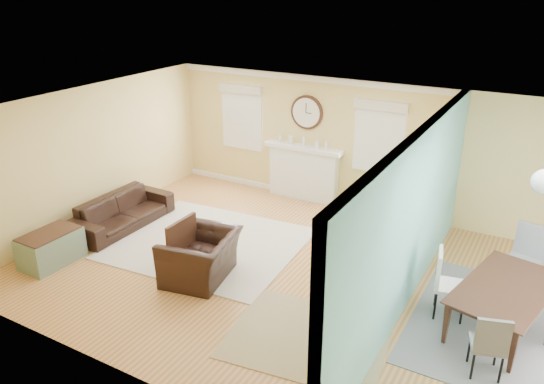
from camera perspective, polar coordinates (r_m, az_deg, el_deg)
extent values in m
plane|color=#9E6934|center=(8.47, 3.76, -9.24)|extent=(9.00, 9.00, 0.00)
cube|color=#DCBF6C|center=(10.49, 11.17, 4.56)|extent=(9.00, 0.02, 2.60)
cube|color=#DCBF6C|center=(5.63, -9.71, -11.75)|extent=(9.00, 0.02, 2.60)
cube|color=#DCBF6C|center=(10.48, -18.79, 3.75)|extent=(0.02, 6.00, 2.60)
cube|color=white|center=(7.45, 4.27, 8.08)|extent=(9.00, 6.00, 0.02)
cube|color=#DCBF6C|center=(8.67, 17.06, 0.17)|extent=(0.12, 3.20, 2.60)
cube|color=#DCBF6C|center=(5.34, 6.89, -13.67)|extent=(0.12, 1.00, 2.60)
cube|color=#DCBF6C|center=(6.01, 12.62, 2.09)|extent=(0.12, 1.80, 0.40)
cube|color=white|center=(7.34, 13.41, -5.27)|extent=(0.04, 0.12, 2.20)
cube|color=white|center=(5.85, 8.12, -12.51)|extent=(0.04, 0.12, 2.20)
cube|color=white|center=(6.10, 11.84, 0.44)|extent=(0.04, 1.92, 0.12)
cube|color=#65ADAD|center=(7.40, 15.03, -3.48)|extent=(0.02, 6.00, 2.60)
cube|color=white|center=(11.16, 3.40, 1.95)|extent=(1.50, 0.24, 1.10)
cube|color=white|center=(10.95, 3.40, 4.76)|extent=(1.70, 0.30, 0.08)
cube|color=black|center=(11.26, 3.62, 1.87)|extent=(0.85, 0.02, 0.75)
cube|color=gold|center=(11.20, 3.36, 1.32)|extent=(0.85, 0.02, 0.62)
cylinder|color=#40261A|center=(10.86, 3.77, 8.55)|extent=(0.70, 0.06, 0.70)
cylinder|color=silver|center=(10.83, 3.69, 8.51)|extent=(0.60, 0.01, 0.60)
cube|color=black|center=(10.80, 3.69, 9.02)|extent=(0.02, 0.01, 0.20)
cube|color=black|center=(10.80, 3.97, 8.46)|extent=(0.12, 0.01, 0.02)
cube|color=white|center=(11.67, -3.16, 8.02)|extent=(0.90, 0.03, 1.30)
cube|color=white|center=(11.65, -3.24, 7.99)|extent=(1.00, 0.04, 1.40)
cube|color=beige|center=(11.48, -3.42, 10.99)|extent=(1.05, 0.10, 0.18)
cube|color=white|center=(10.39, 11.50, 5.80)|extent=(0.90, 0.03, 1.30)
cube|color=white|center=(10.36, 11.44, 5.76)|extent=(1.00, 0.04, 1.40)
cube|color=beige|center=(10.17, 11.64, 9.11)|extent=(1.05, 0.10, 0.18)
sphere|color=white|center=(6.90, 27.24, 0.97)|extent=(0.30, 0.30, 0.30)
cube|color=beige|center=(9.52, -6.86, -5.49)|extent=(3.32, 2.93, 0.02)
cube|color=tan|center=(7.24, 3.89, -15.34)|extent=(2.24, 1.93, 0.01)
cube|color=slate|center=(8.01, 23.48, -13.28)|extent=(2.29, 2.86, 0.01)
imported|color=black|center=(10.35, -15.82, -2.06)|extent=(0.82, 2.07, 0.60)
imported|color=black|center=(8.35, -7.66, -6.93)|extent=(1.20, 1.31, 0.75)
imported|color=#197244|center=(10.11, 10.45, -1.89)|extent=(0.92, 0.94, 0.68)
cube|color=slate|center=(9.47, -22.67, -5.61)|extent=(0.60, 0.97, 0.53)
cube|color=#40261A|center=(9.35, -22.92, -4.11)|extent=(0.57, 0.92, 0.02)
cube|color=#A46F3B|center=(8.79, 13.74, -5.63)|extent=(0.53, 1.58, 0.80)
cube|color=#40261A|center=(8.38, 11.14, -5.69)|extent=(0.01, 0.42, 0.22)
cube|color=#40261A|center=(8.50, 11.00, -7.30)|extent=(0.01, 0.42, 0.22)
cube|color=#40261A|center=(8.78, 12.15, -4.40)|extent=(0.01, 0.42, 0.22)
cube|color=#40261A|center=(8.90, 12.01, -5.95)|extent=(0.01, 0.42, 0.22)
cube|color=#40261A|center=(9.19, 13.08, -3.22)|extent=(0.01, 0.42, 0.22)
cube|color=#40261A|center=(9.31, 12.93, -4.73)|extent=(0.01, 0.42, 0.22)
imported|color=black|center=(8.48, 14.06, -1.18)|extent=(0.29, 1.19, 0.68)
cylinder|color=white|center=(8.01, 11.37, -9.70)|extent=(0.32, 0.32, 0.47)
imported|color=#337F33|center=(7.79, 11.60, -7.01)|extent=(0.44, 0.42, 0.39)
imported|color=#40261A|center=(7.84, 23.83, -11.40)|extent=(1.38, 1.99, 0.64)
cube|color=slate|center=(8.75, 25.38, -6.77)|extent=(0.56, 0.56, 0.05)
cube|color=slate|center=(8.63, 25.67, -5.19)|extent=(0.45, 0.17, 0.54)
cylinder|color=black|center=(8.98, 26.63, -8.15)|extent=(0.03, 0.03, 0.46)
cylinder|color=black|center=(8.67, 25.79, -9.11)|extent=(0.03, 0.03, 0.46)
cylinder|color=black|center=(9.07, 24.45, -7.44)|extent=(0.03, 0.03, 0.46)
cylinder|color=black|center=(8.76, 23.54, -8.36)|extent=(0.03, 0.03, 0.46)
cube|color=slate|center=(6.93, 22.14, -14.95)|extent=(0.48, 0.48, 0.05)
cube|color=slate|center=(6.80, 22.43, -13.41)|extent=(0.38, 0.16, 0.46)
cylinder|color=black|center=(6.91, 20.75, -17.14)|extent=(0.03, 0.03, 0.38)
cylinder|color=black|center=(7.15, 20.43, -15.59)|extent=(0.03, 0.03, 0.38)
cylinder|color=black|center=(6.97, 23.38, -17.19)|extent=(0.03, 0.03, 0.38)
cylinder|color=black|center=(7.21, 22.95, -15.65)|extent=(0.03, 0.03, 0.38)
cube|color=white|center=(7.78, 18.68, -9.60)|extent=(0.51, 0.51, 0.05)
cube|color=white|center=(7.65, 18.91, -7.95)|extent=(0.14, 0.43, 0.52)
cylinder|color=black|center=(8.05, 17.21, -10.33)|extent=(0.03, 0.03, 0.43)
cylinder|color=black|center=(8.06, 19.73, -10.60)|extent=(0.03, 0.03, 0.43)
cylinder|color=black|center=(7.75, 17.12, -11.68)|extent=(0.03, 0.03, 0.43)
cylinder|color=black|center=(7.77, 19.75, -11.96)|extent=(0.03, 0.03, 0.43)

